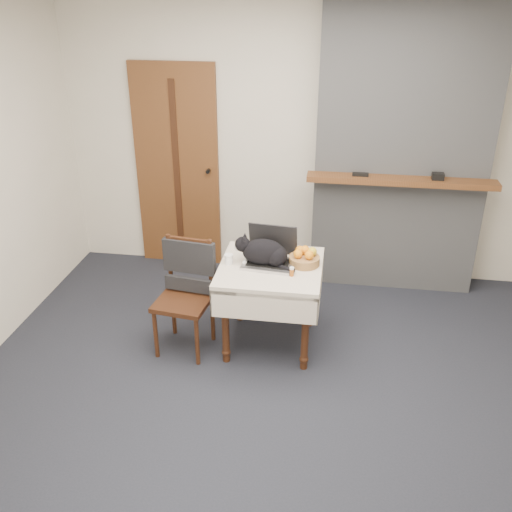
{
  "coord_description": "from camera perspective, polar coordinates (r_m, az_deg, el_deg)",
  "views": [
    {
      "loc": [
        0.37,
        -3.21,
        2.69
      ],
      "look_at": [
        -0.21,
        0.57,
        0.8
      ],
      "focal_mm": 40.0,
      "sensor_mm": 36.0,
      "label": 1
    }
  ],
  "objects": [
    {
      "name": "ground",
      "position": [
        4.21,
        1.64,
        -13.5
      ],
      "size": [
        4.5,
        4.5,
        0.0
      ],
      "primitive_type": "plane",
      "color": "black",
      "rests_on": "ground"
    },
    {
      "name": "chimney",
      "position": [
        5.27,
        14.36,
        10.15
      ],
      "size": [
        1.62,
        0.48,
        2.6
      ],
      "color": "gray",
      "rests_on": "ground"
    },
    {
      "name": "fruit_basket",
      "position": [
        4.36,
        4.86,
        -0.18
      ],
      "size": [
        0.24,
        0.24,
        0.13
      ],
      "color": "olive",
      "rests_on": "side_table"
    },
    {
      "name": "door",
      "position": [
        5.68,
        -7.87,
        8.7
      ],
      "size": [
        0.82,
        0.1,
        2.0
      ],
      "color": "brown",
      "rests_on": "ground"
    },
    {
      "name": "room_shell",
      "position": [
        3.81,
        2.89,
        12.16
      ],
      "size": [
        4.52,
        4.01,
        2.61
      ],
      "color": "beige",
      "rests_on": "ground"
    },
    {
      "name": "pill_bottle",
      "position": [
        4.19,
        3.6,
        -1.56
      ],
      "size": [
        0.03,
        0.03,
        0.07
      ],
      "color": "#A24F13",
      "rests_on": "side_table"
    },
    {
      "name": "side_table",
      "position": [
        4.4,
        1.46,
        -2.29
      ],
      "size": [
        0.78,
        0.78,
        0.7
      ],
      "color": "black",
      "rests_on": "ground"
    },
    {
      "name": "desk_clutter",
      "position": [
        4.37,
        3.26,
        -0.78
      ],
      "size": [
        0.14,
        0.1,
        0.01
      ],
      "primitive_type": "cube",
      "rotation": [
        0.0,
        0.0,
        0.57
      ],
      "color": "black",
      "rests_on": "side_table"
    },
    {
      "name": "laptop",
      "position": [
        4.38,
        1.43,
        0.24
      ],
      "size": [
        0.41,
        0.36,
        0.28
      ],
      "rotation": [
        0.0,
        0.0,
        -0.1
      ],
      "color": "#B7B7BC",
      "rests_on": "side_table"
    },
    {
      "name": "cat",
      "position": [
        4.32,
        0.87,
        0.34
      ],
      "size": [
        0.48,
        0.24,
        0.24
      ],
      "rotation": [
        0.0,
        0.0,
        -0.07
      ],
      "color": "black",
      "rests_on": "side_table"
    },
    {
      "name": "cream_jar",
      "position": [
        4.37,
        -2.74,
        -0.3
      ],
      "size": [
        0.07,
        0.07,
        0.08
      ],
      "primitive_type": "cylinder",
      "color": "white",
      "rests_on": "side_table"
    },
    {
      "name": "chair",
      "position": [
        4.45,
        -6.94,
        -2.35
      ],
      "size": [
        0.46,
        0.45,
        0.9
      ],
      "rotation": [
        0.0,
        0.0,
        -0.13
      ],
      "color": "black",
      "rests_on": "ground"
    }
  ]
}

